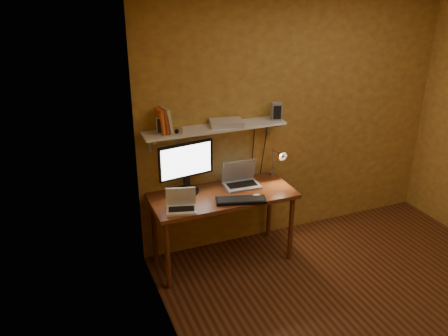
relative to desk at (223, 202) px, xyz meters
name	(u,v)px	position (x,y,z in m)	size (l,w,h in m)	color
room	(401,178)	(0.95, -1.28, 0.64)	(3.44, 3.24, 2.64)	brown
desk	(223,202)	(0.00, 0.00, 0.00)	(1.40, 0.60, 0.75)	maroon
wall_shelf	(215,128)	(0.00, 0.19, 0.69)	(1.40, 0.25, 0.21)	white
monitor	(186,165)	(-0.30, 0.18, 0.37)	(0.56, 0.27, 0.50)	black
laptop	(241,179)	(0.24, 0.13, 0.15)	(0.36, 0.27, 0.26)	gray
netbook	(181,204)	(-0.46, -0.15, 0.14)	(0.31, 0.26, 0.20)	silver
keyboard	(241,200)	(0.10, -0.21, 0.10)	(0.47, 0.16, 0.02)	black
mouse	(257,196)	(0.27, -0.18, 0.10)	(0.09, 0.06, 0.03)	silver
desk_lamp	(278,160)	(0.66, 0.13, 0.29)	(0.09, 0.23, 0.38)	silver
speaker_left	(162,124)	(-0.52, 0.20, 0.79)	(0.09, 0.09, 0.17)	gray
speaker_right	(276,111)	(0.64, 0.18, 0.80)	(0.10, 0.10, 0.17)	gray
books	(164,121)	(-0.50, 0.20, 0.83)	(0.14, 0.16, 0.23)	#CA5821
shelf_camera	(177,131)	(-0.40, 0.12, 0.74)	(0.11, 0.07, 0.06)	silver
router	(226,123)	(0.11, 0.19, 0.74)	(0.31, 0.21, 0.05)	silver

